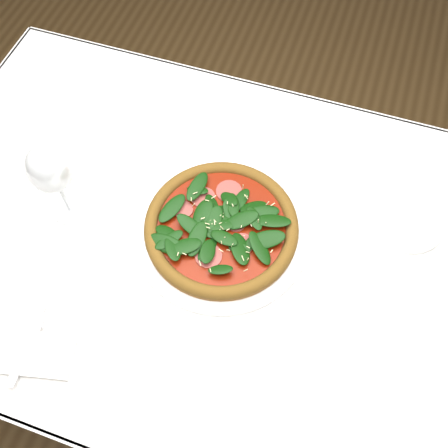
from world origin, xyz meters
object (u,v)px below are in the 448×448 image
(wine_glass, at_px, (50,171))
(pizza, at_px, (221,226))
(napkin, at_px, (27,354))
(plate, at_px, (221,230))

(wine_glass, bearing_deg, pizza, 9.19)
(pizza, height_order, napkin, pizza)
(pizza, bearing_deg, plate, 180.00)
(plate, xyz_separation_m, pizza, (0.00, 0.00, 0.02))
(pizza, xyz_separation_m, wine_glass, (-0.29, -0.05, 0.11))
(wine_glass, xyz_separation_m, napkin, (0.06, -0.27, -0.13))
(wine_glass, distance_m, napkin, 0.31)
(plate, relative_size, wine_glass, 1.77)
(plate, distance_m, pizza, 0.02)
(plate, height_order, pizza, pizza)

